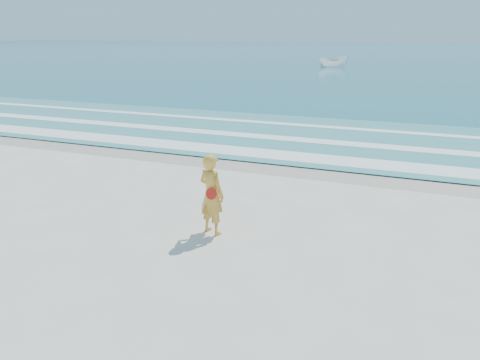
% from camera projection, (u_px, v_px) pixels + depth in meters
% --- Properties ---
extents(ground, '(400.00, 400.00, 0.00)m').
position_uv_depth(ground, '(154.00, 292.00, 8.65)').
color(ground, silver).
rests_on(ground, ground).
extents(wet_sand, '(400.00, 2.40, 0.00)m').
position_uv_depth(wet_sand, '(288.00, 167.00, 16.63)').
color(wet_sand, '#B2A893').
rests_on(wet_sand, ground).
extents(ocean, '(400.00, 190.00, 0.04)m').
position_uv_depth(ocean, '(410.00, 53.00, 101.70)').
color(ocean, '#19727F').
rests_on(ocean, ground).
extents(shallow, '(400.00, 10.00, 0.01)m').
position_uv_depth(shallow, '(319.00, 137.00, 21.04)').
color(shallow, '#59B7AD').
rests_on(shallow, ocean).
extents(foam_near, '(400.00, 1.40, 0.01)m').
position_uv_depth(foam_near, '(297.00, 157.00, 17.76)').
color(foam_near, white).
rests_on(foam_near, shallow).
extents(foam_mid, '(400.00, 0.90, 0.01)m').
position_uv_depth(foam_mid, '(315.00, 141.00, 20.33)').
color(foam_mid, white).
rests_on(foam_mid, shallow).
extents(foam_far, '(400.00, 0.60, 0.01)m').
position_uv_depth(foam_far, '(330.00, 127.00, 23.26)').
color(foam_far, white).
rests_on(foam_far, shallow).
extents(boat, '(4.30, 2.90, 1.55)m').
position_uv_depth(boat, '(334.00, 61.00, 62.23)').
color(boat, white).
rests_on(boat, ocean).
extents(woman, '(0.82, 0.68, 1.94)m').
position_uv_depth(woman, '(212.00, 194.00, 10.89)').
color(woman, gold).
rests_on(woman, ground).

